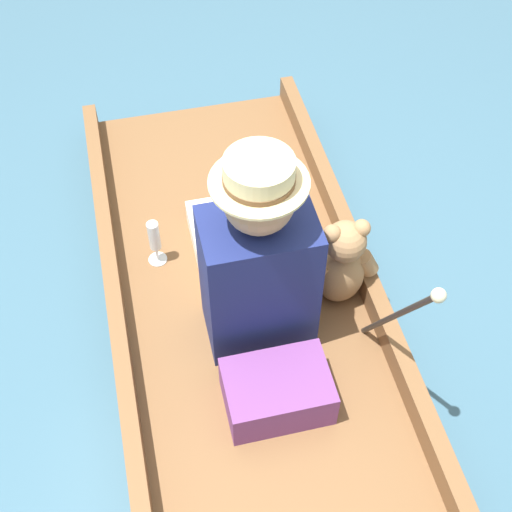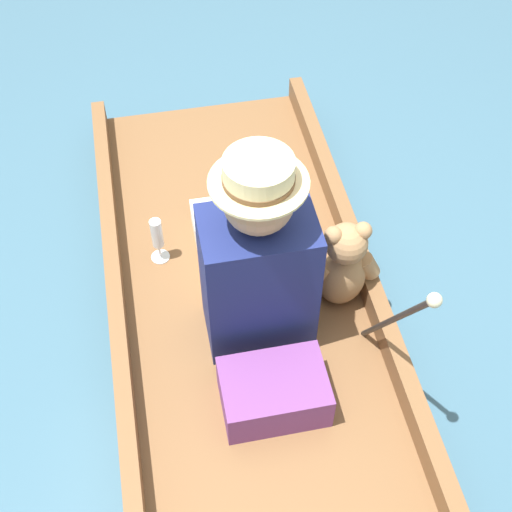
{
  "view_description": "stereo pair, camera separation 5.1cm",
  "coord_description": "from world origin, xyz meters",
  "px_view_note": "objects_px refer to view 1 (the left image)",
  "views": [
    {
      "loc": [
        -0.32,
        -1.47,
        2.4
      ],
      "look_at": [
        0.03,
        0.05,
        0.51
      ],
      "focal_mm": 50.0,
      "sensor_mm": 36.0,
      "label": 1
    },
    {
      "loc": [
        -0.27,
        -1.48,
        2.4
      ],
      "look_at": [
        0.03,
        0.05,
        0.51
      ],
      "focal_mm": 50.0,
      "sensor_mm": 36.0,
      "label": 2
    }
  ],
  "objects_px": {
    "seated_person": "(254,259)",
    "wine_glass": "(154,239)",
    "teddy_bear": "(342,264)",
    "walking_cane": "(403,312)"
  },
  "relations": [
    {
      "from": "seated_person",
      "to": "wine_glass",
      "type": "bearing_deg",
      "value": 143.81
    },
    {
      "from": "seated_person",
      "to": "teddy_bear",
      "type": "height_order",
      "value": "seated_person"
    },
    {
      "from": "seated_person",
      "to": "teddy_bear",
      "type": "xyz_separation_m",
      "value": [
        0.34,
        0.0,
        -0.13
      ]
    },
    {
      "from": "wine_glass",
      "to": "walking_cane",
      "type": "distance_m",
      "value": 1.08
    },
    {
      "from": "seated_person",
      "to": "walking_cane",
      "type": "relative_size",
      "value": 1.15
    },
    {
      "from": "seated_person",
      "to": "wine_glass",
      "type": "relative_size",
      "value": 3.93
    },
    {
      "from": "seated_person",
      "to": "walking_cane",
      "type": "bearing_deg",
      "value": -35.75
    },
    {
      "from": "seated_person",
      "to": "walking_cane",
      "type": "distance_m",
      "value": 0.57
    },
    {
      "from": "teddy_bear",
      "to": "walking_cane",
      "type": "relative_size",
      "value": 0.57
    },
    {
      "from": "seated_person",
      "to": "wine_glass",
      "type": "height_order",
      "value": "seated_person"
    }
  ]
}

